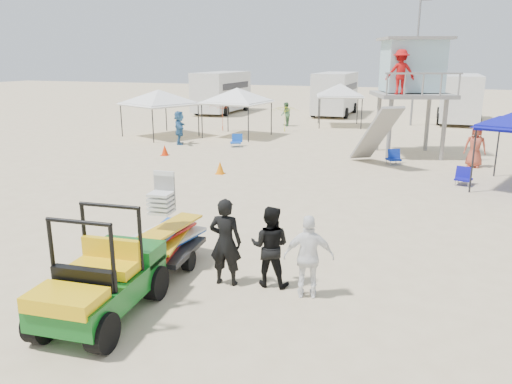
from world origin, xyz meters
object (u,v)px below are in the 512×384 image
(utility_cart, at_px, (97,271))
(lifeguard_tower, at_px, (412,70))
(surf_trailer, at_px, (166,234))
(man_left, at_px, (225,242))

(utility_cart, distance_m, lifeguard_tower, 18.39)
(utility_cart, bearing_deg, surf_trailer, 89.81)
(utility_cart, bearing_deg, lifeguard_tower, 76.93)
(man_left, bearing_deg, utility_cart, 47.09)
(utility_cart, distance_m, man_left, 2.54)
(man_left, distance_m, lifeguard_tower, 16.13)
(utility_cart, relative_size, surf_trailer, 1.21)
(surf_trailer, distance_m, lifeguard_tower, 16.18)
(utility_cart, height_order, man_left, utility_cart)
(utility_cart, relative_size, man_left, 1.47)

